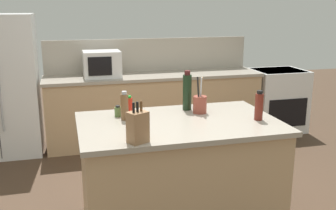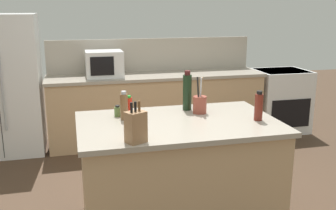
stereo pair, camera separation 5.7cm
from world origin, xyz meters
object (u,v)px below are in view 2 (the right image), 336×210
Objects in this scene: knife_block at (136,127)px; pepper_grinder at (124,106)px; range_oven at (280,100)px; wine_bottle at (187,92)px; microwave at (104,64)px; utensil_crock at (200,104)px; spice_jar_oregano at (118,111)px; hot_sauce_bottle at (129,106)px; vinegar_bottle at (259,107)px; refrigerator at (2,85)px.

knife_block is 1.20× the size of pepper_grinder.
range_oven is 2.83m from wine_bottle.
microwave reaches higher than utensil_crock.
spice_jar_oregano is at bearing -91.81° from microwave.
spice_jar_oregano is (-0.71, 0.07, -0.04)m from utensil_crock.
wine_bottle is at bearing -72.93° from microwave.
vinegar_bottle is at bearing -21.41° from hot_sauce_bottle.
knife_block is at bearing -128.42° from wine_bottle.
vinegar_bottle is (1.01, -0.40, 0.03)m from hot_sauce_bottle.
microwave is 2.61m from knife_block.
vinegar_bottle is (2.33, -2.38, 0.18)m from refrigerator.
vinegar_bottle is (1.05, -2.32, -0.05)m from microwave.
vinegar_bottle reaches higher than range_oven.
wine_bottle is 1.48× the size of pepper_grinder.
hot_sauce_bottle reaches higher than spice_jar_oregano.
vinegar_bottle is at bearing -123.65° from range_oven.
microwave is 1.97× the size of pepper_grinder.
range_oven is at bearing 18.03° from knife_block.
spice_jar_oregano is 0.55× the size of hot_sauce_bottle.
utensil_crock is 0.72m from spice_jar_oregano.
utensil_crock is 1.30× the size of vinegar_bottle.
wine_bottle is (-0.08, 0.13, 0.09)m from utensil_crock.
wine_bottle is at bearing 24.60° from knife_block.
refrigerator is 5.48× the size of utensil_crock.
pepper_grinder reaches higher than range_oven.
utensil_crock is at bearing -59.62° from wine_bottle.
microwave is 1.94× the size of vinegar_bottle.
range_oven is 3.25m from hot_sauce_bottle.
refrigerator is at bearing 179.24° from range_oven.
utensil_crock is at bearing 140.65° from vinegar_bottle.
wine_bottle is 0.62m from pepper_grinder.
spice_jar_oregano is at bearing -144.00° from range_oven.
spice_jar_oregano is at bearing -179.66° from hot_sauce_bottle.
pepper_grinder is (-0.06, -0.11, 0.03)m from hot_sauce_bottle.
pepper_grinder is (-0.02, -2.04, -0.06)m from microwave.
knife_block is 0.95m from wine_bottle.
utensil_crock reaches higher than pepper_grinder.
hot_sauce_bottle is 0.49× the size of wine_bottle.
hot_sauce_bottle is (0.04, -1.93, -0.09)m from microwave.
knife_block is at bearing -94.53° from hot_sauce_bottle.
spice_jar_oregano is (-0.06, -1.93, -0.13)m from microwave.
knife_block is (1.27, -2.66, 0.18)m from refrigerator.
range_oven is 2.57× the size of wine_bottle.
spice_jar_oregano is at bearing 160.39° from vinegar_bottle.
microwave is 2.10m from utensil_crock.
pepper_grinder is (-0.67, -0.04, 0.03)m from utensil_crock.
wine_bottle is (0.57, -1.87, -0.00)m from microwave.
refrigerator is 4.91× the size of wine_bottle.
range_oven is 9.54× the size of spice_jar_oregano.
range_oven is 3.32m from spice_jar_oregano.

